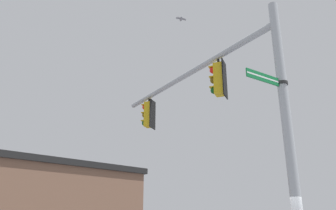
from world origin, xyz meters
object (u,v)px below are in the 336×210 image
at_px(bird_flying, 181,19).
at_px(traffic_light_nearest_pole, 219,79).
at_px(traffic_light_mid_inner, 148,115).
at_px(street_name_sign, 272,80).

bearing_deg(bird_flying, traffic_light_nearest_pole, -83.32).
height_order(traffic_light_nearest_pole, traffic_light_mid_inner, same).
distance_m(traffic_light_mid_inner, street_name_sign, 6.78).
height_order(traffic_light_nearest_pole, bird_flying, bird_flying).
bearing_deg(traffic_light_mid_inner, street_name_sign, -127.72).
relative_size(traffic_light_nearest_pole, street_name_sign, 1.10).
height_order(traffic_light_mid_inner, street_name_sign, traffic_light_mid_inner).
bearing_deg(traffic_light_mid_inner, traffic_light_nearest_pole, -124.58).
bearing_deg(traffic_light_nearest_pole, bird_flying, 96.68).
bearing_deg(street_name_sign, traffic_light_nearest_pole, 46.44).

